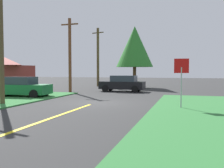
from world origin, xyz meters
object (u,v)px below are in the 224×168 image
object	(u,v)px
utility_pole_mid	(70,54)
oak_tree_left	(135,47)
parked_car_near_building	(22,87)
utility_pole_far	(98,57)
utility_pole_near	(1,40)
car_approaching_junction	(123,84)
stop_sign	(181,73)

from	to	relation	value
utility_pole_mid	oak_tree_left	world-z (taller)	oak_tree_left
parked_car_near_building	utility_pole_far	xyz separation A→B (m)	(1.24, 14.72, 3.17)
utility_pole_mid	utility_pole_near	bearing A→B (deg)	-90.10
car_approaching_junction	utility_pole_mid	bearing A→B (deg)	27.55
car_approaching_junction	oak_tree_left	bearing A→B (deg)	-87.93
car_approaching_junction	oak_tree_left	distance (m)	7.47
utility_pole_near	utility_pole_mid	world-z (taller)	utility_pole_near
utility_pole_far	oak_tree_left	size ratio (longest dim) A/B	1.02
oak_tree_left	utility_pole_near	bearing A→B (deg)	-104.76
oak_tree_left	car_approaching_junction	bearing A→B (deg)	-89.91
stop_sign	car_approaching_junction	world-z (taller)	stop_sign
utility_pole_near	oak_tree_left	size ratio (longest dim) A/B	1.02
utility_pole_mid	oak_tree_left	size ratio (longest dim) A/B	0.94
parked_car_near_building	utility_pole_far	bearing A→B (deg)	81.44
stop_sign	utility_pole_mid	world-z (taller)	utility_pole_mid
stop_sign	utility_pole_far	world-z (taller)	utility_pole_far
parked_car_near_building	utility_pole_near	xyz separation A→B (m)	(1.72, -4.29, 3.17)
car_approaching_junction	utility_pole_near	bearing A→B (deg)	70.08
utility_pole_mid	stop_sign	bearing A→B (deg)	-37.47
utility_pole_near	utility_pole_mid	xyz separation A→B (m)	(0.02, 9.50, -0.27)
utility_pole_mid	utility_pole_far	xyz separation A→B (m)	(-0.50, 9.50, 0.28)
utility_pole_far	oak_tree_left	distance (m)	5.42
stop_sign	oak_tree_left	distance (m)	17.86
car_approaching_junction	utility_pole_far	distance (m)	9.47
stop_sign	car_approaching_junction	distance (m)	12.05
utility_pole_near	utility_pole_mid	bearing A→B (deg)	89.90
oak_tree_left	utility_pole_mid	bearing A→B (deg)	-119.24
car_approaching_junction	stop_sign	bearing A→B (deg)	121.67
parked_car_near_building	car_approaching_junction	xyz separation A→B (m)	(6.44, 7.47, -0.00)
utility_pole_mid	utility_pole_far	size ratio (longest dim) A/B	0.92
parked_car_near_building	utility_pole_mid	size ratio (longest dim) A/B	0.63
car_approaching_junction	utility_pole_far	xyz separation A→B (m)	(-5.21, 7.25, 3.17)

